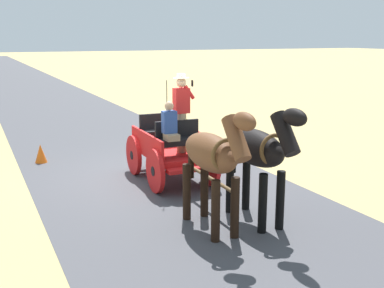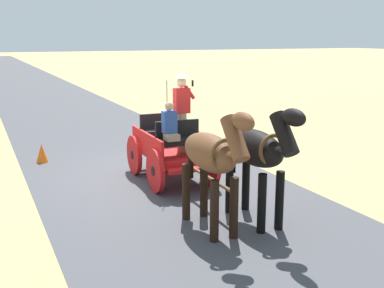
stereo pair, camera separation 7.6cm
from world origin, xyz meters
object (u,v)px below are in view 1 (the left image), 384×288
at_px(horse_drawn_carriage, 172,146).
at_px(horse_near_side, 259,151).
at_px(horse_off_side, 213,156).
at_px(traffic_cone, 41,153).

distance_m(horse_drawn_carriage, horse_near_side, 3.10).
relative_size(horse_off_side, traffic_cone, 4.42).
bearing_deg(traffic_cone, horse_near_side, 116.07).
distance_m(horse_off_side, traffic_cone, 6.41).
bearing_deg(horse_near_side, horse_off_side, -1.05).
height_order(horse_near_side, traffic_cone, horse_near_side).
xyz_separation_m(horse_near_side, traffic_cone, (2.94, -6.00, -1.07)).
bearing_deg(traffic_cone, horse_drawn_carriage, 130.63).
relative_size(horse_drawn_carriage, horse_near_side, 2.04).
bearing_deg(horse_off_side, horse_drawn_carriage, -99.43).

